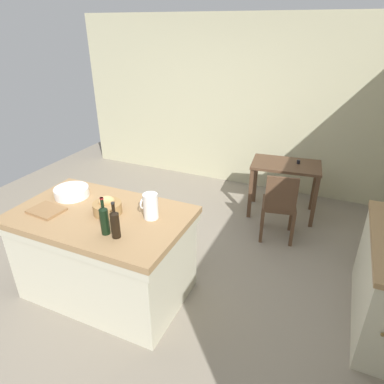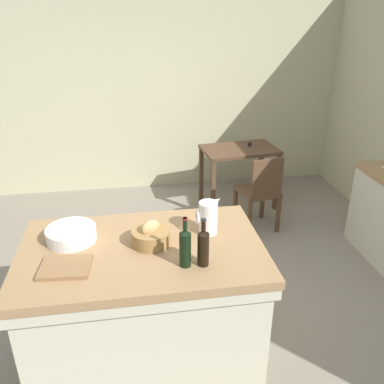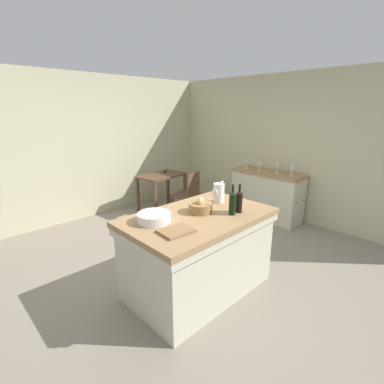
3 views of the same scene
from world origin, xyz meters
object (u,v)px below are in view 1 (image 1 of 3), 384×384
(bread_basket, at_px, (107,207))
(wine_bottle_dark, at_px, (115,223))
(wine_bottle_amber, at_px, (104,219))
(wooden_chair, at_px, (279,204))
(pitcher, at_px, (150,206))
(cutting_board, at_px, (46,210))
(wash_bowl, at_px, (72,192))
(island_table, at_px, (105,251))
(writing_desk, at_px, (285,172))

(bread_basket, xyz_separation_m, wine_bottle_dark, (0.30, -0.29, 0.07))
(bread_basket, relative_size, wine_bottle_amber, 0.78)
(wooden_chair, distance_m, pitcher, 1.81)
(cutting_board, relative_size, wine_bottle_amber, 0.91)
(pitcher, relative_size, wash_bowl, 0.82)
(wash_bowl, height_order, wine_bottle_amber, wine_bottle_amber)
(cutting_board, xyz_separation_m, wine_bottle_dark, (0.83, -0.08, 0.12))
(island_table, xyz_separation_m, pitcher, (0.46, 0.12, 0.54))
(wooden_chair, relative_size, wine_bottle_amber, 2.74)
(island_table, height_order, bread_basket, bread_basket)
(island_table, relative_size, bread_basket, 6.22)
(bread_basket, bearing_deg, pitcher, 12.17)
(cutting_board, bearing_deg, wine_bottle_amber, -5.97)
(wooden_chair, height_order, pitcher, pitcher)
(island_table, bearing_deg, wooden_chair, 49.97)
(wash_bowl, bearing_deg, wine_bottle_amber, -29.82)
(island_table, distance_m, cutting_board, 0.65)
(cutting_board, bearing_deg, wine_bottle_dark, -5.68)
(island_table, height_order, pitcher, pitcher)
(wooden_chair, bearing_deg, island_table, -130.03)
(pitcher, bearing_deg, wine_bottle_dark, -105.30)
(wooden_chair, distance_m, wine_bottle_dark, 2.18)
(bread_basket, bearing_deg, island_table, -149.73)
(island_table, height_order, cutting_board, cutting_board)
(writing_desk, xyz_separation_m, wash_bowl, (-1.75, -2.12, 0.31))
(bread_basket, bearing_deg, cutting_board, -158.68)
(cutting_board, relative_size, wine_bottle_dark, 0.94)
(wash_bowl, relative_size, wine_bottle_amber, 1.01)
(pitcher, height_order, wine_bottle_amber, wine_bottle_amber)
(wooden_chair, xyz_separation_m, cutting_board, (-1.82, -1.78, 0.43))
(wine_bottle_amber, bearing_deg, pitcher, 60.17)
(wash_bowl, xyz_separation_m, cutting_board, (-0.00, -0.33, -0.03))
(wash_bowl, relative_size, cutting_board, 1.12)
(cutting_board, height_order, wine_bottle_amber, wine_bottle_amber)
(island_table, bearing_deg, writing_desk, 60.59)
(island_table, distance_m, wash_bowl, 0.67)
(wash_bowl, height_order, bread_basket, bread_basket)
(pitcher, xyz_separation_m, cutting_board, (-0.93, -0.29, -0.11))
(island_table, distance_m, pitcher, 0.72)
(bread_basket, relative_size, wine_bottle_dark, 0.82)
(wooden_chair, distance_m, wine_bottle_amber, 2.22)
(pitcher, xyz_separation_m, wine_bottle_dark, (-0.10, -0.37, 0.01))
(wash_bowl, height_order, cutting_board, wash_bowl)
(cutting_board, bearing_deg, writing_desk, 54.48)
(wooden_chair, xyz_separation_m, wine_bottle_dark, (-0.99, -1.86, 0.54))
(pitcher, relative_size, wine_bottle_amber, 0.83)
(island_table, bearing_deg, wine_bottle_amber, -43.86)
(wine_bottle_dark, bearing_deg, wooden_chair, 61.96)
(writing_desk, distance_m, pitcher, 2.35)
(wooden_chair, distance_m, cutting_board, 2.58)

